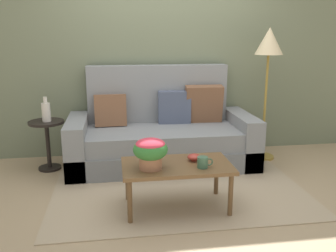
{
  "coord_description": "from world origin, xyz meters",
  "views": [
    {
      "loc": [
        -0.61,
        -3.51,
        1.55
      ],
      "look_at": [
        -0.08,
        0.06,
        0.63
      ],
      "focal_mm": 39.1,
      "sensor_mm": 36.0,
      "label": 1
    }
  ],
  "objects_px": {
    "couch": "(162,136)",
    "snack_bowl": "(194,157)",
    "side_table": "(47,136)",
    "potted_plant": "(150,150)",
    "coffee_table": "(177,169)",
    "floor_lamp": "(269,51)",
    "coffee_mug": "(203,162)",
    "table_vase": "(46,111)"
  },
  "relations": [
    {
      "from": "coffee_mug",
      "to": "table_vase",
      "type": "distance_m",
      "value": 1.99
    },
    {
      "from": "coffee_table",
      "to": "side_table",
      "type": "distance_m",
      "value": 1.77
    },
    {
      "from": "side_table",
      "to": "coffee_mug",
      "type": "bearing_deg",
      "value": -40.97
    },
    {
      "from": "coffee_table",
      "to": "potted_plant",
      "type": "distance_m",
      "value": 0.33
    },
    {
      "from": "coffee_mug",
      "to": "snack_bowl",
      "type": "xyz_separation_m",
      "value": [
        -0.04,
        0.18,
        -0.01
      ]
    },
    {
      "from": "floor_lamp",
      "to": "table_vase",
      "type": "bearing_deg",
      "value": -179.46
    },
    {
      "from": "couch",
      "to": "snack_bowl",
      "type": "distance_m",
      "value": 1.17
    },
    {
      "from": "floor_lamp",
      "to": "potted_plant",
      "type": "height_order",
      "value": "floor_lamp"
    },
    {
      "from": "side_table",
      "to": "table_vase",
      "type": "height_order",
      "value": "table_vase"
    },
    {
      "from": "table_vase",
      "to": "coffee_table",
      "type": "bearing_deg",
      "value": -42.34
    },
    {
      "from": "side_table",
      "to": "potted_plant",
      "type": "xyz_separation_m",
      "value": [
        1.06,
        -1.27,
        0.19
      ]
    },
    {
      "from": "table_vase",
      "to": "snack_bowl",
      "type": "bearing_deg",
      "value": -37.29
    },
    {
      "from": "potted_plant",
      "to": "floor_lamp",
      "type": "bearing_deg",
      "value": 39.35
    },
    {
      "from": "potted_plant",
      "to": "table_vase",
      "type": "bearing_deg",
      "value": 130.11
    },
    {
      "from": "potted_plant",
      "to": "snack_bowl",
      "type": "relative_size",
      "value": 2.44
    },
    {
      "from": "potted_plant",
      "to": "side_table",
      "type": "bearing_deg",
      "value": 130.06
    },
    {
      "from": "potted_plant",
      "to": "snack_bowl",
      "type": "distance_m",
      "value": 0.45
    },
    {
      "from": "couch",
      "to": "coffee_table",
      "type": "xyz_separation_m",
      "value": [
        -0.02,
        -1.22,
        0.03
      ]
    },
    {
      "from": "coffee_mug",
      "to": "side_table",
      "type": "bearing_deg",
      "value": 139.03
    },
    {
      "from": "couch",
      "to": "table_vase",
      "type": "bearing_deg",
      "value": -178.28
    },
    {
      "from": "coffee_table",
      "to": "couch",
      "type": "bearing_deg",
      "value": 88.88
    },
    {
      "from": "couch",
      "to": "side_table",
      "type": "distance_m",
      "value": 1.33
    },
    {
      "from": "potted_plant",
      "to": "table_vase",
      "type": "relative_size",
      "value": 1.05
    },
    {
      "from": "couch",
      "to": "floor_lamp",
      "type": "xyz_separation_m",
      "value": [
        1.29,
        -0.01,
        0.99
      ]
    },
    {
      "from": "side_table",
      "to": "coffee_mug",
      "type": "relative_size",
      "value": 4.17
    },
    {
      "from": "couch",
      "to": "floor_lamp",
      "type": "relative_size",
      "value": 1.35
    },
    {
      "from": "couch",
      "to": "potted_plant",
      "type": "bearing_deg",
      "value": -101.58
    },
    {
      "from": "side_table",
      "to": "coffee_table",
      "type": "bearing_deg",
      "value": -42.47
    },
    {
      "from": "potted_plant",
      "to": "snack_bowl",
      "type": "height_order",
      "value": "potted_plant"
    },
    {
      "from": "couch",
      "to": "coffee_table",
      "type": "distance_m",
      "value": 1.22
    },
    {
      "from": "couch",
      "to": "side_table",
      "type": "relative_size",
      "value": 3.78
    },
    {
      "from": "floor_lamp",
      "to": "table_vase",
      "type": "height_order",
      "value": "floor_lamp"
    },
    {
      "from": "floor_lamp",
      "to": "table_vase",
      "type": "distance_m",
      "value": 2.68
    },
    {
      "from": "couch",
      "to": "floor_lamp",
      "type": "distance_m",
      "value": 1.63
    },
    {
      "from": "side_table",
      "to": "coffee_mug",
      "type": "height_order",
      "value": "side_table"
    },
    {
      "from": "floor_lamp",
      "to": "snack_bowl",
      "type": "distance_m",
      "value": 1.84
    },
    {
      "from": "couch",
      "to": "snack_bowl",
      "type": "xyz_separation_m",
      "value": [
        0.15,
        -1.15,
        0.11
      ]
    },
    {
      "from": "couch",
      "to": "coffee_mug",
      "type": "xyz_separation_m",
      "value": [
        0.18,
        -1.34,
        0.13
      ]
    },
    {
      "from": "couch",
      "to": "potted_plant",
      "type": "distance_m",
      "value": 1.34
    },
    {
      "from": "coffee_table",
      "to": "side_table",
      "type": "relative_size",
      "value": 1.67
    },
    {
      "from": "snack_bowl",
      "to": "side_table",
      "type": "bearing_deg",
      "value": 142.53
    },
    {
      "from": "coffee_table",
      "to": "coffee_mug",
      "type": "height_order",
      "value": "coffee_mug"
    }
  ]
}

